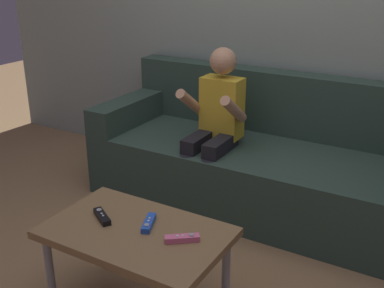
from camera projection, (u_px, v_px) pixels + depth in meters
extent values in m
plane|color=olive|center=(162.00, 288.00, 2.31)|extent=(9.89, 9.89, 0.00)
cube|color=#2D4238|center=(254.00, 176.00, 3.03)|extent=(2.06, 0.80, 0.40)
cube|color=#2D4238|center=(276.00, 102.00, 3.14)|extent=(2.06, 0.16, 0.41)
cube|color=#2D4238|center=(133.00, 110.00, 3.36)|extent=(0.18, 0.80, 0.18)
cylinder|color=black|center=(187.00, 186.00, 2.89)|extent=(0.08, 0.08, 0.40)
cylinder|color=black|center=(208.00, 192.00, 2.82)|extent=(0.08, 0.08, 0.40)
cube|color=black|center=(199.00, 141.00, 2.92)|extent=(0.09, 0.31, 0.09)
cube|color=black|center=(220.00, 146.00, 2.85)|extent=(0.09, 0.31, 0.09)
cube|color=gold|center=(222.00, 107.00, 2.94)|extent=(0.25, 0.14, 0.38)
cylinder|color=tan|center=(191.00, 102.00, 2.88)|extent=(0.06, 0.27, 0.22)
cylinder|color=tan|center=(234.00, 110.00, 2.75)|extent=(0.06, 0.27, 0.22)
sphere|color=tan|center=(223.00, 61.00, 2.84)|extent=(0.16, 0.16, 0.16)
cube|color=brown|center=(136.00, 233.00, 2.01)|extent=(0.77, 0.48, 0.04)
cylinder|color=gray|center=(51.00, 275.00, 2.09)|extent=(0.04, 0.04, 0.39)
cylinder|color=gray|center=(107.00, 234.00, 2.39)|extent=(0.04, 0.04, 0.39)
cylinder|color=gray|center=(226.00, 276.00, 2.08)|extent=(0.04, 0.04, 0.39)
cube|color=pink|center=(182.00, 238.00, 1.91)|extent=(0.13, 0.11, 0.02)
cylinder|color=#99999E|center=(192.00, 235.00, 1.91)|extent=(0.02, 0.02, 0.00)
cylinder|color=silver|center=(183.00, 236.00, 1.91)|extent=(0.01, 0.01, 0.00)
cylinder|color=silver|center=(178.00, 236.00, 1.91)|extent=(0.01, 0.01, 0.00)
cube|color=black|center=(102.00, 216.00, 2.08)|extent=(0.14, 0.10, 0.02)
cylinder|color=#99999E|center=(99.00, 210.00, 2.10)|extent=(0.02, 0.02, 0.00)
cylinder|color=silver|center=(102.00, 213.00, 2.07)|extent=(0.01, 0.01, 0.00)
cylinder|color=silver|center=(103.00, 216.00, 2.06)|extent=(0.01, 0.01, 0.00)
cube|color=blue|center=(149.00, 223.00, 2.02)|extent=(0.09, 0.14, 0.02)
cylinder|color=#99999E|center=(147.00, 225.00, 1.98)|extent=(0.02, 0.02, 0.00)
cylinder|color=silver|center=(148.00, 221.00, 2.02)|extent=(0.01, 0.01, 0.00)
cylinder|color=silver|center=(150.00, 218.00, 2.04)|extent=(0.01, 0.01, 0.00)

